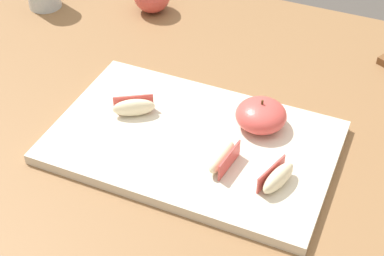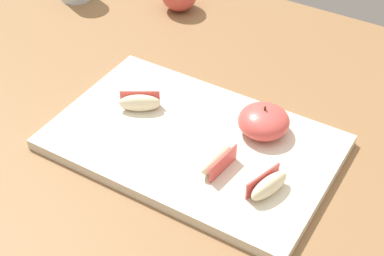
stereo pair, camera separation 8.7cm
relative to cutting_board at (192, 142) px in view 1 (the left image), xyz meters
name	(u,v)px [view 1 (the left image)]	position (x,y,z in m)	size (l,w,h in m)	color
dining_table	(205,166)	(0.00, 0.05, -0.10)	(1.49, 0.90, 0.75)	brown
cutting_board	(192,142)	(0.00, 0.00, 0.00)	(0.43, 0.27, 0.02)	beige
apple_half_skin_up	(261,115)	(0.09, 0.07, 0.03)	(0.08, 0.08, 0.05)	#D14C47
apple_wedge_near_knife	(222,157)	(0.06, -0.04, 0.02)	(0.03, 0.07, 0.03)	beige
apple_wedge_front	(278,177)	(0.15, -0.04, 0.02)	(0.04, 0.07, 0.03)	beige
apple_wedge_middle	(134,107)	(-0.11, 0.02, 0.02)	(0.07, 0.05, 0.03)	beige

